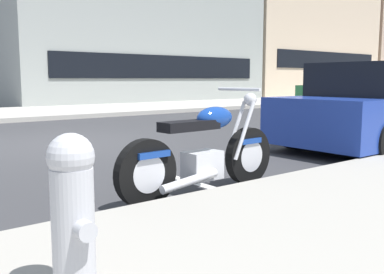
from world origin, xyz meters
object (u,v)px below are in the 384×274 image
parked_motorcycle (204,154)px  car_opposite_curb (341,90)px  parked_car_far_down_curb (383,107)px  fire_hydrant (73,208)px

parked_motorcycle → car_opposite_curb: car_opposite_curb is taller
parked_car_far_down_curb → fire_hydrant: (-6.90, -2.04, -0.14)m
parked_car_far_down_curb → fire_hydrant: 7.19m
fire_hydrant → parked_car_far_down_curb: bearing=16.5°
car_opposite_curb → fire_hydrant: (-17.96, -10.06, -0.12)m
fire_hydrant → car_opposite_curb: bearing=29.3°
parked_motorcycle → parked_car_far_down_curb: (4.80, 0.60, 0.27)m
car_opposite_curb → fire_hydrant: bearing=31.9°
parked_motorcycle → car_opposite_curb: size_ratio=0.49×
parked_motorcycle → fire_hydrant: (-2.10, -1.45, 0.14)m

